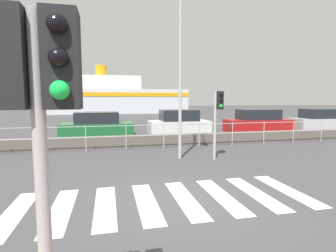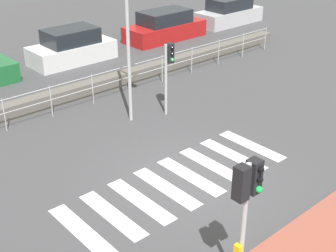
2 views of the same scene
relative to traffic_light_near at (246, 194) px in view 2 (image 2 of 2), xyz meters
The scene contains 11 objects.
ground_plane 4.78m from the traffic_light_near, 60.22° to the left, with size 160.00×160.00×0.00m, color #424244.
sidewalk_brick 3.08m from the traffic_light_near, 12.32° to the right, with size 24.00×1.80×0.12m.
crosswalk 4.63m from the traffic_light_near, 64.81° to the left, with size 6.75×2.40×0.01m.
seawall 11.04m from the traffic_light_near, 78.92° to the left, with size 25.01×0.55×0.53m.
harbor_fence 10.11m from the traffic_light_near, 77.96° to the left, with size 22.55×0.04×1.18m.
traffic_light_near is the anchor object (origin of this frame).
traffic_light_far 8.54m from the traffic_light_near, 58.05° to the left, with size 0.34×0.32×2.60m.
streetlamp 8.28m from the traffic_light_near, 67.05° to the left, with size 0.32×1.35×6.51m.
parked_car_white 15.57m from the traffic_light_near, 71.18° to the left, with size 3.98×1.83×1.59m.
parked_car_red 18.29m from the traffic_light_near, 53.57° to the left, with size 4.58×1.85×1.57m.
parked_car_silver 21.79m from the traffic_light_near, 42.43° to the left, with size 4.38×1.77×1.57m.
Camera 2 is at (-7.83, -7.99, 7.16)m, focal length 50.00 mm.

